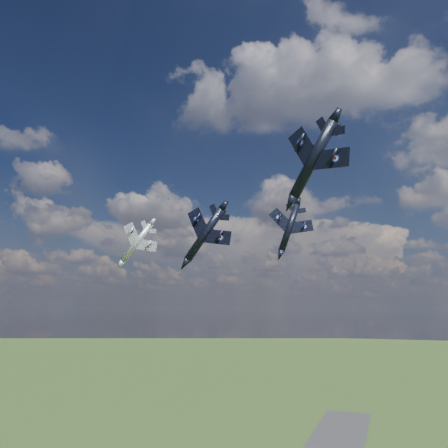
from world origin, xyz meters
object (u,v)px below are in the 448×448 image
at_px(jet_right_navy, 313,159).
at_px(jet_left_silver, 137,243).
at_px(jet_high_navy, 289,227).
at_px(jet_lead_navy, 205,234).

bearing_deg(jet_right_navy, jet_left_silver, 159.63).
xyz_separation_m(jet_right_navy, jet_high_navy, (-13.50, 49.19, 1.45)).
xyz_separation_m(jet_lead_navy, jet_left_silver, (-24.25, 13.83, 1.52)).
relative_size(jet_lead_navy, jet_high_navy, 1.06).
height_order(jet_lead_navy, jet_right_navy, jet_right_navy).
relative_size(jet_high_navy, jet_left_silver, 1.01).
relative_size(jet_lead_navy, jet_left_silver, 1.07).
distance_m(jet_high_navy, jet_left_silver, 37.61).
xyz_separation_m(jet_high_navy, jet_left_silver, (-37.08, -5.79, -2.45)).
height_order(jet_right_navy, jet_left_silver, jet_right_navy).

